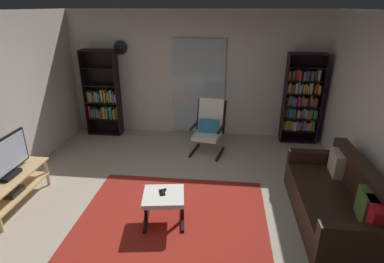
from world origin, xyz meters
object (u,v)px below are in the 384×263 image
object	(u,v)px
lounge_armchair	(209,125)
ottoman	(164,199)
bookshelf_near_sofa	(302,100)
leather_sofa	(337,202)
wall_clock	(121,47)
tv_remote	(163,192)
tv_stand	(11,186)
cell_phone	(162,192)
bookshelf_near_tv	(103,98)
television	(5,159)

from	to	relation	value
lounge_armchair	ottoman	size ratio (longest dim) A/B	1.75
bookshelf_near_sofa	ottoman	bearing A→B (deg)	-127.85
leather_sofa	wall_clock	bearing A→B (deg)	142.37
ottoman	tv_remote	bearing A→B (deg)	101.16
tv_stand	ottoman	xyz separation A→B (m)	(2.20, -0.12, 0.04)
bookshelf_near_sofa	lounge_armchair	world-z (taller)	bookshelf_near_sofa
tv_remote	cell_phone	world-z (taller)	tv_remote
tv_stand	lounge_armchair	size ratio (longest dim) A/B	1.19
ottoman	bookshelf_near_tv	bearing A→B (deg)	122.92
wall_clock	leather_sofa	bearing A→B (deg)	-37.63
tv_remote	leather_sofa	bearing A→B (deg)	12.73
lounge_armchair	cell_phone	size ratio (longest dim) A/B	7.30
bookshelf_near_sofa	leather_sofa	bearing A→B (deg)	-90.96
tv_remote	ottoman	bearing A→B (deg)	-71.48
leather_sofa	tv_remote	xyz separation A→B (m)	(-2.23, -0.21, 0.12)
cell_phone	bookshelf_near_tv	bearing A→B (deg)	103.95
leather_sofa	bookshelf_near_sofa	bearing A→B (deg)	89.04
bookshelf_near_tv	lounge_armchair	world-z (taller)	bookshelf_near_tv
bookshelf_near_tv	tv_remote	bearing A→B (deg)	-56.81
wall_clock	cell_phone	bearing A→B (deg)	-64.85
tv_stand	tv_remote	size ratio (longest dim) A/B	8.43
cell_phone	television	bearing A→B (deg)	158.56
cell_phone	ottoman	bearing A→B (deg)	-73.26
tv_stand	wall_clock	xyz separation A→B (m)	(0.73, 2.98, 1.54)
tv_stand	leather_sofa	bearing A→B (deg)	1.72
cell_phone	wall_clock	size ratio (longest dim) A/B	0.48
bookshelf_near_tv	bookshelf_near_sofa	xyz separation A→B (m)	(4.15, 0.02, 0.08)
television	lounge_armchair	distance (m)	3.38
ottoman	cell_phone	world-z (taller)	cell_phone
tv_stand	television	xyz separation A→B (m)	(0.00, 0.01, 0.42)
cell_phone	leather_sofa	bearing A→B (deg)	-13.39
tv_stand	ottoman	bearing A→B (deg)	-3.13
tv_stand	wall_clock	bearing A→B (deg)	76.15
lounge_armchair	ottoman	world-z (taller)	lounge_armchair
bookshelf_near_sofa	tv_remote	bearing A→B (deg)	-128.37
leather_sofa	tv_stand	bearing A→B (deg)	-178.28
tv_stand	bookshelf_near_sofa	size ratio (longest dim) A/B	0.67
leather_sofa	bookshelf_near_tv	bearing A→B (deg)	147.18
bookshelf_near_sofa	leather_sofa	size ratio (longest dim) A/B	0.96
leather_sofa	cell_phone	distance (m)	2.26
bookshelf_near_tv	tv_remote	xyz separation A→B (m)	(1.87, -2.86, -0.39)
television	wall_clock	size ratio (longest dim) A/B	3.19
ottoman	cell_phone	xyz separation A→B (m)	(-0.02, 0.03, 0.08)
television	lounge_armchair	bearing A→B (deg)	38.27
bookshelf_near_tv	cell_phone	world-z (taller)	bookshelf_near_tv
ottoman	television	bearing A→B (deg)	176.64
bookshelf_near_sofa	cell_phone	world-z (taller)	bookshelf_near_sofa
tv_stand	bookshelf_near_sofa	distance (m)	5.31
television	bookshelf_near_sofa	world-z (taller)	bookshelf_near_sofa
tv_stand	bookshelf_near_tv	xyz separation A→B (m)	(0.32, 2.78, 0.50)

